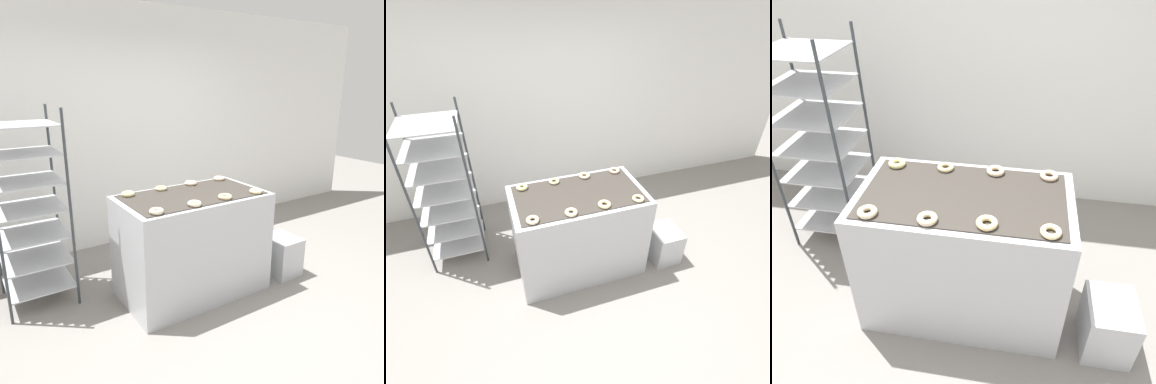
% 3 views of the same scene
% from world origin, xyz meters
% --- Properties ---
extents(ground_plane, '(14.00, 14.00, 0.00)m').
position_xyz_m(ground_plane, '(0.00, 0.00, 0.00)').
color(ground_plane, gray).
extents(wall_back, '(8.00, 0.05, 2.80)m').
position_xyz_m(wall_back, '(0.00, 2.12, 1.40)').
color(wall_back, white).
rests_on(wall_back, ground_plane).
extents(fryer_machine, '(1.32, 0.75, 0.97)m').
position_xyz_m(fryer_machine, '(0.00, 0.62, 0.48)').
color(fryer_machine, '#B7BABF').
rests_on(fryer_machine, ground_plane).
extents(baking_rack_cart, '(0.58, 0.59, 1.74)m').
position_xyz_m(baking_rack_cart, '(-1.26, 1.26, 0.89)').
color(baking_rack_cart, '#33383D').
rests_on(baking_rack_cart, ground_plane).
extents(glaze_bin, '(0.31, 0.36, 0.40)m').
position_xyz_m(glaze_bin, '(0.97, 0.42, 0.20)').
color(glaze_bin, '#B7BABF').
rests_on(glaze_bin, ground_plane).
extents(donut_near_left, '(0.11, 0.11, 0.04)m').
position_xyz_m(donut_near_left, '(-0.50, 0.35, 0.98)').
color(donut_near_left, beige).
rests_on(donut_near_left, fryer_machine).
extents(donut_near_midleft, '(0.12, 0.12, 0.04)m').
position_xyz_m(donut_near_midleft, '(-0.16, 0.34, 0.98)').
color(donut_near_midleft, beige).
rests_on(donut_near_midleft, fryer_machine).
extents(donut_near_midright, '(0.12, 0.12, 0.04)m').
position_xyz_m(donut_near_midright, '(0.17, 0.36, 0.98)').
color(donut_near_midright, beige).
rests_on(donut_near_midright, fryer_machine).
extents(donut_near_right, '(0.11, 0.11, 0.03)m').
position_xyz_m(donut_near_right, '(0.51, 0.35, 0.98)').
color(donut_near_right, beige).
rests_on(donut_near_right, fryer_machine).
extents(donut_far_left, '(0.12, 0.12, 0.04)m').
position_xyz_m(donut_far_left, '(-0.50, 0.89, 0.99)').
color(donut_far_left, beige).
rests_on(donut_far_left, fryer_machine).
extents(donut_far_midleft, '(0.11, 0.11, 0.03)m').
position_xyz_m(donut_far_midleft, '(-0.17, 0.89, 0.98)').
color(donut_far_midleft, beige).
rests_on(donut_far_midleft, fryer_machine).
extents(donut_far_midright, '(0.12, 0.12, 0.03)m').
position_xyz_m(donut_far_midright, '(0.16, 0.90, 0.98)').
color(donut_far_midright, beige).
rests_on(donut_far_midright, fryer_machine).
extents(donut_far_right, '(0.12, 0.12, 0.03)m').
position_xyz_m(donut_far_right, '(0.51, 0.90, 0.98)').
color(donut_far_right, beige).
rests_on(donut_far_right, fryer_machine).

